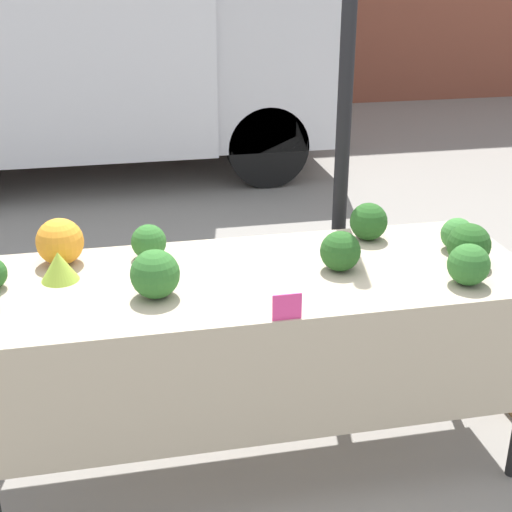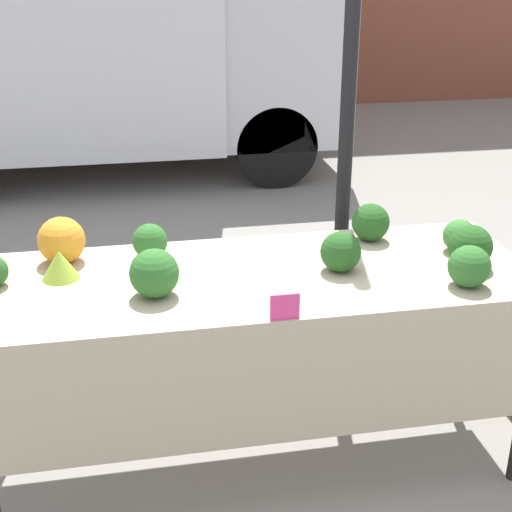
{
  "view_description": "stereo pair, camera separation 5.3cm",
  "coord_description": "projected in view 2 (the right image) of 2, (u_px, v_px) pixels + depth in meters",
  "views": [
    {
      "loc": [
        -0.53,
        -2.57,
        2.13
      ],
      "look_at": [
        0.0,
        0.0,
        0.99
      ],
      "focal_mm": 50.0,
      "sensor_mm": 36.0,
      "label": 1
    },
    {
      "loc": [
        -0.48,
        -2.58,
        2.13
      ],
      "look_at": [
        0.0,
        0.0,
        0.99
      ],
      "focal_mm": 50.0,
      "sensor_mm": 36.0,
      "label": 2
    }
  ],
  "objects": [
    {
      "name": "price_sign",
      "position": [
        285.0,
        307.0,
        2.52
      ],
      "size": [
        0.11,
        0.01,
        0.1
      ],
      "color": "#E53D84",
      "rests_on": "market_table"
    },
    {
      "name": "broccoli_head_1",
      "position": [
        469.0,
        266.0,
        2.76
      ],
      "size": [
        0.17,
        0.17,
        0.17
      ],
      "color": "#2D6628",
      "rests_on": "market_table"
    },
    {
      "name": "tent_pole",
      "position": [
        346.0,
        150.0,
        3.36
      ],
      "size": [
        0.07,
        0.07,
        2.51
      ],
      "color": "black",
      "rests_on": "ground_plane"
    },
    {
      "name": "broccoli_head_7",
      "position": [
        460.0,
        236.0,
        3.08
      ],
      "size": [
        0.14,
        0.14,
        0.14
      ],
      "color": "#387533",
      "rests_on": "market_table"
    },
    {
      "name": "parked_truck",
      "position": [
        93.0,
        31.0,
        6.85
      ],
      "size": [
        4.43,
        1.99,
        2.63
      ],
      "color": "silver",
      "rests_on": "ground_plane"
    },
    {
      "name": "broccoli_head_6",
      "position": [
        470.0,
        246.0,
        2.93
      ],
      "size": [
        0.18,
        0.18,
        0.18
      ],
      "color": "#23511E",
      "rests_on": "market_table"
    },
    {
      "name": "broccoli_head_4",
      "position": [
        371.0,
        222.0,
        3.2
      ],
      "size": [
        0.17,
        0.17,
        0.17
      ],
      "color": "#23511E",
      "rests_on": "market_table"
    },
    {
      "name": "romanesco_head",
      "position": [
        60.0,
        265.0,
        2.83
      ],
      "size": [
        0.15,
        0.15,
        0.12
      ],
      "color": "#93B238",
      "rests_on": "market_table"
    },
    {
      "name": "broccoli_head_0",
      "position": [
        341.0,
        252.0,
        2.89
      ],
      "size": [
        0.17,
        0.17,
        0.17
      ],
      "color": "#23511E",
      "rests_on": "market_table"
    },
    {
      "name": "broccoli_head_5",
      "position": [
        150.0,
        241.0,
        3.02
      ],
      "size": [
        0.15,
        0.15,
        0.15
      ],
      "color": "#2D6628",
      "rests_on": "market_table"
    },
    {
      "name": "ground_plane",
      "position": [
        256.0,
        455.0,
        3.26
      ],
      "size": [
        40.0,
        40.0,
        0.0
      ],
      "primitive_type": "plane",
      "color": "gray"
    },
    {
      "name": "market_table",
      "position": [
        259.0,
        306.0,
        2.87
      ],
      "size": [
        2.27,
        0.82,
        0.91
      ],
      "color": "tan",
      "rests_on": "ground_plane"
    },
    {
      "name": "orange_cauliflower",
      "position": [
        61.0,
        240.0,
        2.97
      ],
      "size": [
        0.2,
        0.2,
        0.2
      ],
      "color": "orange",
      "rests_on": "market_table"
    },
    {
      "name": "broccoli_head_2",
      "position": [
        154.0,
        273.0,
        2.68
      ],
      "size": [
        0.19,
        0.19,
        0.19
      ],
      "color": "#2D6628",
      "rests_on": "market_table"
    }
  ]
}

